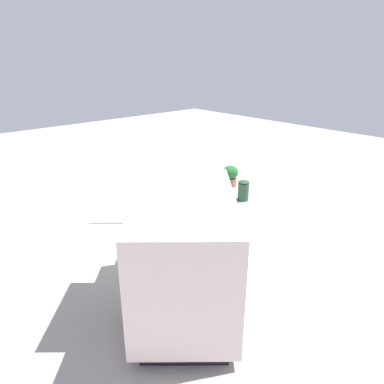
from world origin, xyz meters
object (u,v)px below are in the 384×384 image
Objects in this scene: food_truck at (185,242)px; trash_bin at (243,190)px; planter_flowering_near at (190,190)px; planter_flowering_far at (230,175)px; person_customer at (122,208)px.

food_truck is 5.98m from trash_bin.
planter_flowering_near is 2.39m from planter_flowering_far.
trash_bin is (-4.30, 1.76, 0.05)m from person_customer.
food_truck reaches higher than trash_bin.
person_customer is at bearing -102.45° from food_truck.
planter_flowering_near is at bearing -132.65° from food_truck.
person_customer is 1.10× the size of planter_flowering_near.
food_truck is 6.65× the size of trash_bin.
food_truck is at bearing 47.35° from planter_flowering_near.
food_truck is 7.41m from planter_flowering_far.
planter_flowering_far is at bearing -178.23° from planter_flowering_near.
person_customer is at bearing -8.18° from planter_flowering_near.
food_truck is at bearing 33.93° from planter_flowering_far.
food_truck is at bearing 77.55° from person_customer.
food_truck is 6.43× the size of planter_flowering_near.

